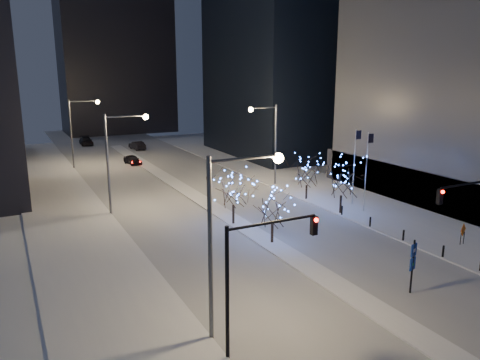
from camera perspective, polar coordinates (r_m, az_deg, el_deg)
ground at (r=30.10m, az=16.57°, el=-15.25°), size 160.00×160.00×0.00m
road at (r=58.66m, az=-7.52°, el=-0.74°), size 20.00×130.00×0.02m
median at (r=54.10m, az=-5.73°, el=-1.82°), size 2.00×80.00×0.15m
east_sidewalk at (r=53.33m, az=13.58°, el=-2.35°), size 10.00×90.00×0.15m
west_sidewalk at (r=41.47m, az=-18.86°, el=-7.24°), size 8.00×90.00×0.15m
horizon_block at (r=113.69m, az=-15.04°, el=16.32°), size 24.00×14.00×42.00m
street_lamp_w_near at (r=24.21m, az=-1.39°, el=-5.02°), size 4.40×0.56×10.00m
street_lamp_w_mid at (r=47.40m, az=-14.67°, el=3.62°), size 4.40×0.56×10.00m
street_lamp_w_far at (r=71.82m, az=-19.12°, el=6.47°), size 4.40×0.56×10.00m
street_lamp_east at (r=57.20m, az=3.60°, el=5.56°), size 3.90×0.56×10.00m
traffic_signal_west at (r=23.38m, az=1.92°, el=-10.27°), size 5.26×0.43×7.00m
traffic_signal_east at (r=35.36m, az=26.56°, el=-3.48°), size 5.26×0.43×7.00m
flagpoles at (r=49.20m, az=14.50°, el=1.95°), size 1.35×2.60×8.00m
bollards at (r=43.05m, az=17.39°, el=-5.63°), size 0.16×12.16×0.90m
car_near at (r=73.38m, az=-12.96°, el=2.41°), size 2.25×4.31×1.40m
car_mid at (r=87.01m, az=-12.43°, el=4.14°), size 2.16×4.75×1.51m
car_far at (r=94.89m, az=-18.25°, el=4.53°), size 2.33×5.38×1.54m
holiday_tree_median_near at (r=38.31m, az=3.99°, el=-3.29°), size 5.19×5.19×4.81m
holiday_tree_median_far at (r=42.91m, az=-0.83°, el=-1.15°), size 5.01×5.01×5.07m
holiday_tree_plaza_near at (r=47.11m, az=12.32°, el=0.25°), size 5.86×5.86×5.74m
holiday_tree_plaza_far at (r=51.79m, az=8.17°, el=1.04°), size 5.46×5.46×4.98m
wayfinding_sign at (r=32.18m, az=20.33°, el=-9.23°), size 0.64×0.27×3.64m
construction_sign at (r=42.45m, az=25.54°, el=-5.73°), size 1.04×0.39×1.79m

